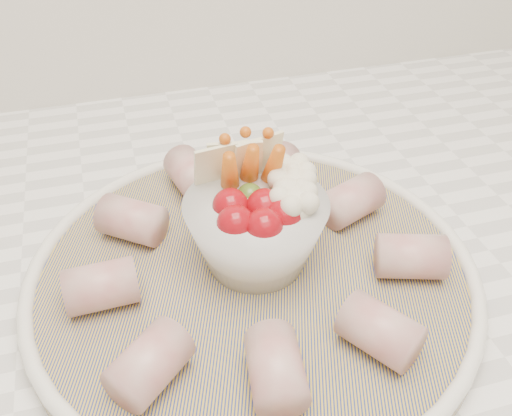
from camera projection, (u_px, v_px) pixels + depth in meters
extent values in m
cube|color=white|center=(218.00, 252.00, 0.53)|extent=(2.04, 0.62, 0.04)
cylinder|color=navy|center=(253.00, 276.00, 0.47)|extent=(0.46, 0.46, 0.01)
torus|color=white|center=(253.00, 269.00, 0.46)|extent=(0.37, 0.37, 0.01)
sphere|color=maroon|center=(235.00, 223.00, 0.42)|extent=(0.03, 0.03, 0.03)
sphere|color=maroon|center=(264.00, 227.00, 0.41)|extent=(0.03, 0.03, 0.03)
sphere|color=maroon|center=(284.00, 215.00, 0.43)|extent=(0.03, 0.03, 0.03)
sphere|color=maroon|center=(231.00, 206.00, 0.43)|extent=(0.03, 0.03, 0.03)
sphere|color=maroon|center=(264.00, 206.00, 0.43)|extent=(0.03, 0.03, 0.03)
sphere|color=#4C6E24|center=(250.00, 196.00, 0.45)|extent=(0.02, 0.02, 0.02)
cone|color=#C35712|center=(230.00, 179.00, 0.45)|extent=(0.03, 0.05, 0.06)
cone|color=#C35712|center=(250.00, 171.00, 0.45)|extent=(0.02, 0.04, 0.06)
cone|color=#C35712|center=(272.00, 172.00, 0.45)|extent=(0.02, 0.04, 0.06)
sphere|color=white|center=(292.00, 191.00, 0.45)|extent=(0.03, 0.03, 0.03)
sphere|color=white|center=(295.00, 207.00, 0.43)|extent=(0.03, 0.03, 0.03)
sphere|color=white|center=(291.00, 179.00, 0.46)|extent=(0.03, 0.03, 0.03)
cube|color=#EEE8B9|center=(235.00, 165.00, 0.46)|extent=(0.05, 0.02, 0.05)
cube|color=#EEE8B9|center=(257.00, 161.00, 0.46)|extent=(0.05, 0.02, 0.05)
cube|color=#EEE8B9|center=(221.00, 169.00, 0.45)|extent=(0.04, 0.02, 0.05)
cylinder|color=#B05050|center=(351.00, 201.00, 0.51)|extent=(0.06, 0.05, 0.04)
cylinder|color=#B05050|center=(279.00, 171.00, 0.54)|extent=(0.06, 0.06, 0.04)
cylinder|color=#B05050|center=(191.00, 174.00, 0.54)|extent=(0.05, 0.06, 0.04)
cylinder|color=#B05050|center=(132.00, 220.00, 0.48)|extent=(0.06, 0.06, 0.04)
cylinder|color=#B05050|center=(101.00, 286.00, 0.42)|extent=(0.05, 0.04, 0.04)
cylinder|color=#B05050|center=(149.00, 364.00, 0.37)|extent=(0.06, 0.06, 0.04)
cylinder|color=#B05050|center=(276.00, 369.00, 0.37)|extent=(0.04, 0.06, 0.04)
cylinder|color=#B05050|center=(380.00, 331.00, 0.39)|extent=(0.06, 0.06, 0.04)
cylinder|color=#B05050|center=(411.00, 256.00, 0.45)|extent=(0.06, 0.05, 0.04)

